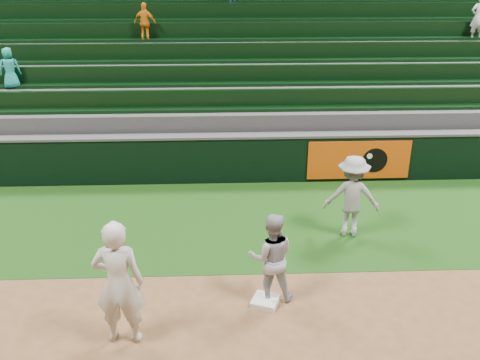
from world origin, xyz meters
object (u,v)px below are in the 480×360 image
Objects in this scene: first_base at (265,301)px; base_coach at (352,196)px; first_baseman at (119,283)px; baserunner at (271,257)px.

base_coach reaches higher than first_base.
first_baseman reaches higher than base_coach.
first_base is 0.78m from baserunner.
first_baseman is 5.22m from base_coach.
first_baseman is at bearing 24.22° from baserunner.
first_baseman is 1.28× the size of baserunner.
first_base is 3.12m from base_coach.
base_coach is at bearing -129.50° from baserunner.
first_baseman is (-2.25, -0.80, 0.98)m from first_base.
baserunner is (2.35, 0.98, -0.23)m from first_baseman.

